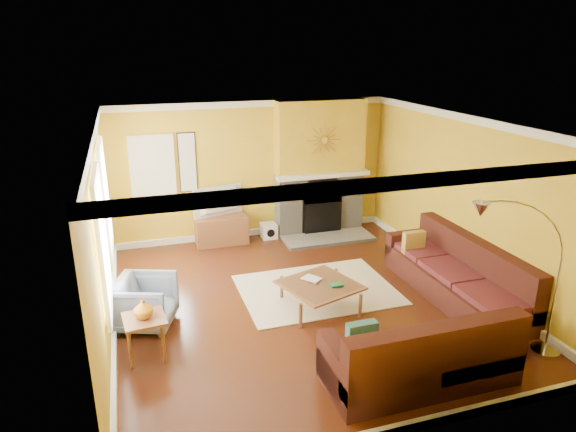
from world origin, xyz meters
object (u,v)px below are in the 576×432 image
object	(u,v)px
media_console	(222,230)
armchair	(145,303)
coffee_table	(320,296)
side_table	(146,337)
sectional_sofa	(401,290)
arc_lamp	(519,284)

from	to	relation	value
media_console	armchair	distance (m)	3.16
coffee_table	side_table	size ratio (longest dim) A/B	1.82
sectional_sofa	media_console	xyz separation A→B (m)	(-1.87, 3.64, -0.17)
sectional_sofa	arc_lamp	distance (m)	1.65
media_console	armchair	world-z (taller)	armchair
armchair	arc_lamp	xyz separation A→B (m)	(4.21, -2.23, 0.71)
sectional_sofa	coffee_table	size ratio (longest dim) A/B	3.53
media_console	armchair	size ratio (longest dim) A/B	1.29
coffee_table	side_table	distance (m)	2.56
media_console	coffee_table	bearing A→B (deg)	-73.30
coffee_table	armchair	distance (m)	2.49
armchair	sectional_sofa	bearing A→B (deg)	-84.44
media_console	side_table	distance (m)	3.86
armchair	coffee_table	bearing A→B (deg)	-75.62
arc_lamp	sectional_sofa	bearing A→B (deg)	120.06
media_console	sectional_sofa	bearing A→B (deg)	-62.87
side_table	armchair	bearing A→B (deg)	87.40
armchair	arc_lamp	size ratio (longest dim) A/B	0.37
media_console	armchair	bearing A→B (deg)	-119.90
sectional_sofa	armchair	bearing A→B (deg)	165.23
side_table	sectional_sofa	bearing A→B (deg)	-2.16
sectional_sofa	arc_lamp	bearing A→B (deg)	-59.94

